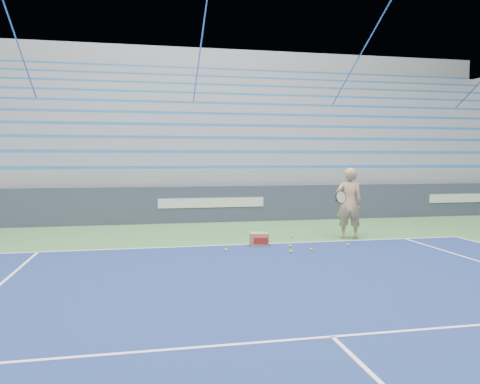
% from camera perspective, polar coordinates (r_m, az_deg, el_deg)
% --- Properties ---
extents(sponsor_barrier, '(30.00, 0.32, 1.10)m').
position_cam_1_polar(sponsor_barrier, '(14.26, -3.54, -1.45)').
color(sponsor_barrier, '#363D53').
rests_on(sponsor_barrier, ground).
extents(bleachers, '(31.00, 9.15, 7.30)m').
position_cam_1_polar(bleachers, '(19.88, -5.83, 5.29)').
color(bleachers, '#93959B').
rests_on(bleachers, ground).
extents(tennis_player, '(0.96, 0.90, 1.70)m').
position_cam_1_polar(tennis_player, '(11.52, 13.15, -1.34)').
color(tennis_player, tan).
rests_on(tennis_player, ground).
extents(ball_box, '(0.43, 0.35, 0.29)m').
position_cam_1_polar(ball_box, '(10.32, 2.35, -5.80)').
color(ball_box, '#AB7E52').
rests_on(ball_box, ground).
extents(tennis_ball_0, '(0.07, 0.07, 0.07)m').
position_cam_1_polar(tennis_ball_0, '(10.57, 13.08, -6.29)').
color(tennis_ball_0, '#A1D42B').
rests_on(tennis_ball_0, ground).
extents(tennis_ball_1, '(0.07, 0.07, 0.07)m').
position_cam_1_polar(tennis_ball_1, '(9.61, 6.20, -7.24)').
color(tennis_ball_1, '#A1D42B').
rests_on(tennis_ball_1, ground).
extents(tennis_ball_2, '(0.07, 0.07, 0.07)m').
position_cam_1_polar(tennis_ball_2, '(11.50, 6.41, -5.38)').
color(tennis_ball_2, '#A1D42B').
rests_on(tennis_ball_2, ground).
extents(tennis_ball_3, '(0.07, 0.07, 0.07)m').
position_cam_1_polar(tennis_ball_3, '(10.19, 6.14, -6.59)').
color(tennis_ball_3, '#A1D42B').
rests_on(tennis_ball_3, ground).
extents(tennis_ball_4, '(0.07, 0.07, 0.07)m').
position_cam_1_polar(tennis_ball_4, '(9.87, 8.70, -6.96)').
color(tennis_ball_4, '#A1D42B').
rests_on(tennis_ball_4, ground).
extents(tennis_ball_5, '(0.07, 0.07, 0.07)m').
position_cam_1_polar(tennis_ball_5, '(9.72, -1.73, -7.09)').
color(tennis_ball_5, '#A1D42B').
rests_on(tennis_ball_5, ground).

